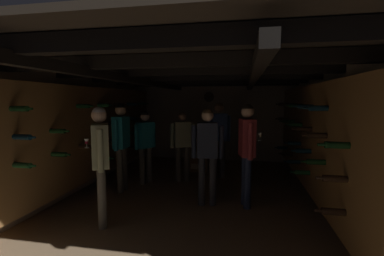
# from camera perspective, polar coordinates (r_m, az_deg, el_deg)

# --- Properties ---
(ground_plane) EXTENTS (8.40, 8.40, 0.00)m
(ground_plane) POSITION_cam_1_polar(r_m,az_deg,el_deg) (5.23, 0.33, -14.16)
(ground_plane) COLOR #8C7051
(room_shell) EXTENTS (4.72, 6.52, 2.41)m
(room_shell) POSITION_cam_1_polar(r_m,az_deg,el_deg) (5.19, 0.88, 1.86)
(room_shell) COLOR tan
(room_shell) RESTS_ON ground_plane
(wine_crate_stack) EXTENTS (0.52, 0.35, 0.60)m
(wine_crate_stack) POSITION_cam_1_polar(r_m,az_deg,el_deg) (6.90, 1.31, -6.58)
(wine_crate_stack) COLOR brown
(wine_crate_stack) RESTS_ON ground_plane
(display_bottle) EXTENTS (0.08, 0.08, 0.35)m
(display_bottle) POSITION_cam_1_polar(r_m,az_deg,el_deg) (6.87, 1.74, -2.93)
(display_bottle) COLOR #143819
(display_bottle) RESTS_ON wine_crate_stack
(person_host_center) EXTENTS (0.54, 0.26, 1.66)m
(person_host_center) POSITION_cam_1_polar(r_m,az_deg,el_deg) (4.56, 3.27, -4.13)
(person_host_center) COLOR #2D2D33
(person_host_center) RESTS_ON ground_plane
(person_guest_near_left) EXTENTS (0.43, 0.48, 1.71)m
(person_guest_near_left) POSITION_cam_1_polar(r_m,az_deg,el_deg) (4.01, -18.79, -5.29)
(person_guest_near_left) COLOR #4C473D
(person_guest_near_left) RESTS_ON ground_plane
(person_guest_far_right) EXTENTS (0.51, 0.41, 1.74)m
(person_guest_far_right) POSITION_cam_1_polar(r_m,az_deg,el_deg) (6.16, 5.71, -0.92)
(person_guest_far_right) COLOR #2D2D33
(person_guest_far_right) RESTS_ON ground_plane
(person_guest_far_left) EXTENTS (0.37, 0.47, 1.55)m
(person_guest_far_left) POSITION_cam_1_polar(r_m,az_deg,el_deg) (5.86, -9.83, -2.68)
(person_guest_far_left) COLOR #4C473D
(person_guest_far_left) RESTS_ON ground_plane
(person_guest_rear_center) EXTENTS (0.50, 0.42, 1.55)m
(person_guest_rear_center) POSITION_cam_1_polar(r_m,az_deg,el_deg) (5.93, -2.04, -2.54)
(person_guest_rear_center) COLOR #4C473D
(person_guest_rear_center) RESTS_ON ground_plane
(person_guest_mid_right) EXTENTS (0.38, 0.53, 1.73)m
(person_guest_mid_right) POSITION_cam_1_polar(r_m,az_deg,el_deg) (4.58, 11.52, -3.48)
(person_guest_mid_right) COLOR #232D4C
(person_guest_mid_right) RESTS_ON ground_plane
(person_guest_mid_left) EXTENTS (0.22, 0.54, 1.73)m
(person_guest_mid_left) POSITION_cam_1_polar(r_m,az_deg,el_deg) (5.43, -14.71, -2.14)
(person_guest_mid_left) COLOR #4C473D
(person_guest_mid_left) RESTS_ON ground_plane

